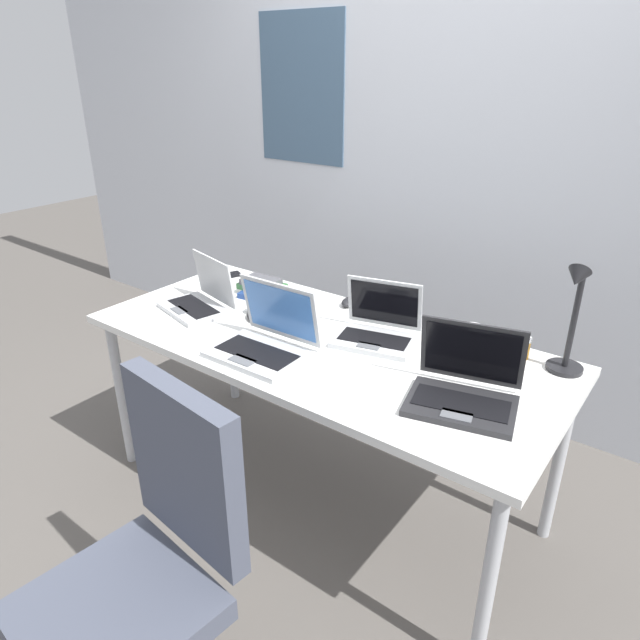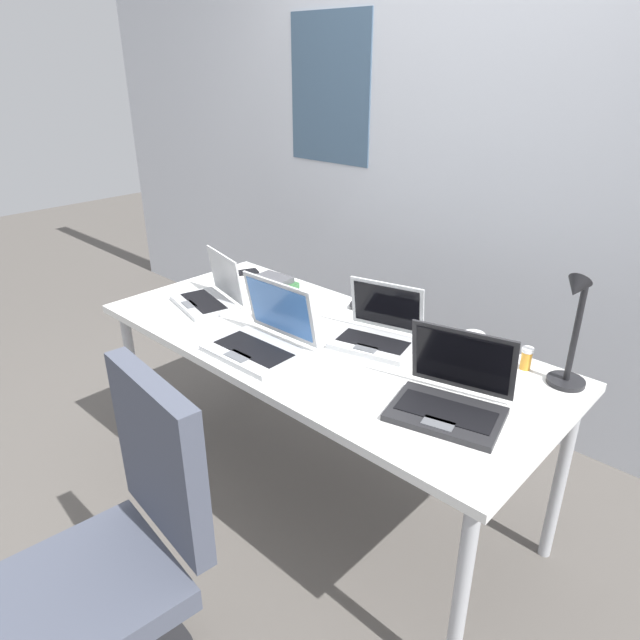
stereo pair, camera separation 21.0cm
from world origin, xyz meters
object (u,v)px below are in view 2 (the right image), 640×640
at_px(laptop_back_right, 451,397).
at_px(cell_phone, 244,272).
at_px(desk_lamp, 572,332).
at_px(book_stack, 274,285).
at_px(laptop_center, 262,338).
at_px(office_chair, 117,580).
at_px(laptop_front_right, 211,294).
at_px(pill_bottle, 526,358).
at_px(headphones, 275,312).
at_px(computer_mouse, 357,303).
at_px(coffee_mug, 474,345).
at_px(laptop_far_corner, 377,332).

relative_size(laptop_back_right, cell_phone, 2.76).
height_order(desk_lamp, book_stack, desk_lamp).
xyz_separation_m(laptop_center, office_chair, (0.23, -0.75, -0.39)).
bearing_deg(desk_lamp, laptop_center, -151.77).
relative_size(laptop_front_right, office_chair, 0.34).
bearing_deg(office_chair, pill_bottle, 67.42).
bearing_deg(desk_lamp, headphones, -167.37).
xyz_separation_m(computer_mouse, coffee_mug, (0.58, -0.06, 0.03)).
height_order(desk_lamp, headphones, desk_lamp).
relative_size(pill_bottle, book_stack, 0.38).
bearing_deg(office_chair, desk_lamp, 61.59).
xyz_separation_m(desk_lamp, laptop_back_right, (-0.19, -0.36, -0.15)).
xyz_separation_m(desk_lamp, laptop_center, (-0.89, -0.48, -0.15)).
relative_size(desk_lamp, computer_mouse, 4.17).
bearing_deg(laptop_far_corner, cell_phone, 170.95).
bearing_deg(coffee_mug, headphones, -162.84).
relative_size(laptop_far_corner, office_chair, 0.35).
distance_m(desk_lamp, coffee_mug, 0.35).
bearing_deg(headphones, computer_mouse, 57.69).
relative_size(desk_lamp, laptop_back_right, 1.07).
bearing_deg(laptop_far_corner, book_stack, 173.18).
height_order(laptop_far_corner, laptop_center, laptop_center).
height_order(laptop_far_corner, book_stack, laptop_far_corner).
bearing_deg(laptop_back_right, computer_mouse, 149.40).
bearing_deg(laptop_front_right, office_chair, -51.53).
height_order(laptop_back_right, laptop_far_corner, laptop_back_right).
distance_m(computer_mouse, book_stack, 0.40).
bearing_deg(laptop_center, laptop_front_right, 164.37).
bearing_deg(book_stack, office_chair, -62.47).
bearing_deg(pill_bottle, laptop_far_corner, -158.98).
xyz_separation_m(laptop_center, computer_mouse, (0.00, 0.54, -0.03)).
xyz_separation_m(computer_mouse, headphones, (-0.19, -0.30, -0.00)).
xyz_separation_m(coffee_mug, office_chair, (-0.35, -1.23, -0.39)).
relative_size(laptop_back_right, book_stack, 1.81).
distance_m(laptop_front_right, office_chair, 1.20).
bearing_deg(coffee_mug, computer_mouse, 173.85).
relative_size(desk_lamp, cell_phone, 2.94).
distance_m(desk_lamp, office_chair, 1.50).
distance_m(desk_lamp, cell_phone, 1.58).
bearing_deg(laptop_far_corner, laptop_back_right, -25.44).
relative_size(headphones, book_stack, 1.03).
xyz_separation_m(laptop_back_right, computer_mouse, (-0.70, 0.42, -0.03)).
bearing_deg(laptop_front_right, pill_bottle, 17.24).
xyz_separation_m(pill_bottle, office_chair, (-0.53, -1.27, -0.38)).
height_order(desk_lamp, laptop_front_right, desk_lamp).
distance_m(laptop_far_corner, cell_phone, 0.95).
relative_size(desk_lamp, office_chair, 0.41).
height_order(desk_lamp, laptop_center, desk_lamp).
bearing_deg(laptop_back_right, coffee_mug, 109.12).
xyz_separation_m(laptop_far_corner, coffee_mug, (0.31, 0.15, -0.00)).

